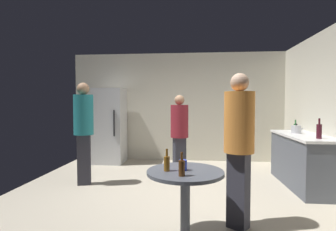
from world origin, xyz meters
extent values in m
cube|color=#B2A893|center=(0.00, 0.00, -0.05)|extent=(5.20, 5.20, 0.10)
cube|color=beige|center=(0.00, 2.63, 1.35)|extent=(5.32, 0.06, 2.70)
cube|color=silver|center=(-1.63, 2.20, 0.90)|extent=(0.70, 0.65, 1.80)
cube|color=#262628|center=(-1.42, 1.86, 0.99)|extent=(0.03, 0.03, 0.60)
cube|color=#4C515B|center=(2.28, 0.69, 0.43)|extent=(0.60, 1.65, 0.86)
cube|color=silver|center=(2.28, 0.69, 0.88)|extent=(0.64, 1.69, 0.04)
cylinder|color=#B2B2B7|center=(2.23, 0.90, 0.97)|extent=(0.17, 0.17, 0.14)
sphere|color=black|center=(2.23, 0.90, 1.06)|extent=(0.04, 0.04, 0.04)
cone|color=#B2B2B7|center=(2.35, 0.90, 0.98)|extent=(0.09, 0.04, 0.06)
cylinder|color=#3F141E|center=(2.28, 0.16, 1.01)|extent=(0.08, 0.08, 0.22)
cylinder|color=#3F141E|center=(2.28, 0.16, 1.17)|extent=(0.03, 0.03, 0.09)
cylinder|color=#26662D|center=(2.31, 1.16, 0.98)|extent=(0.06, 0.06, 0.15)
cylinder|color=#26662D|center=(2.31, 1.16, 1.09)|extent=(0.02, 0.02, 0.08)
cylinder|color=#4C515B|center=(0.29, -1.30, 0.35)|extent=(0.10, 0.10, 0.70)
cylinder|color=#4C515B|center=(0.29, -1.30, 0.72)|extent=(0.80, 0.80, 0.03)
cylinder|color=#8C5919|center=(0.10, -1.33, 0.81)|extent=(0.06, 0.06, 0.15)
cylinder|color=#8C5919|center=(0.10, -1.33, 0.93)|extent=(0.02, 0.02, 0.08)
cylinder|color=#593314|center=(0.26, -1.51, 0.81)|extent=(0.06, 0.06, 0.15)
cylinder|color=#593314|center=(0.26, -1.51, 0.93)|extent=(0.02, 0.02, 0.08)
cylinder|color=blue|center=(0.27, -1.29, 0.79)|extent=(0.08, 0.08, 0.11)
cube|color=#2D2D38|center=(-1.55, 0.46, 0.44)|extent=(0.26, 0.23, 0.89)
cylinder|color=#1E727A|center=(-1.55, 0.46, 1.24)|extent=(0.42, 0.42, 0.70)
sphere|color=tan|center=(-1.55, 0.46, 1.69)|extent=(0.21, 0.21, 0.21)
cube|color=#2D2D38|center=(0.12, 1.02, 0.39)|extent=(0.27, 0.24, 0.79)
cylinder|color=maroon|center=(0.12, 1.02, 1.10)|extent=(0.44, 0.44, 0.62)
sphere|color=tan|center=(0.12, 1.02, 1.50)|extent=(0.19, 0.19, 0.19)
cube|color=#2D2D38|center=(0.89, -0.96, 0.44)|extent=(0.28, 0.27, 0.87)
cylinder|color=orange|center=(0.89, -0.96, 1.22)|extent=(0.47, 0.47, 0.69)
sphere|color=#D8AD8C|center=(0.89, -0.96, 1.67)|extent=(0.21, 0.21, 0.21)
camera|label=1|loc=(0.36, -3.99, 1.42)|focal=28.03mm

